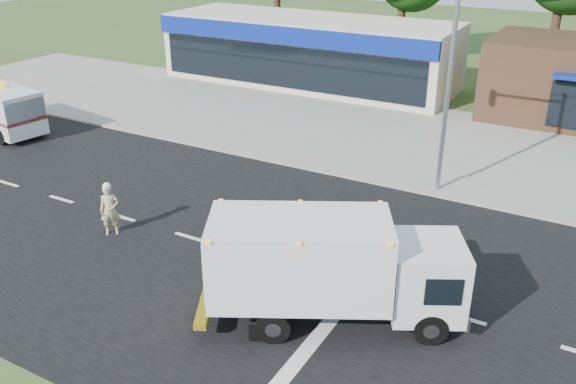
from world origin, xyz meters
The scene contains 9 objects.
ground centered at (0.00, 0.00, 0.00)m, with size 120.00×120.00×0.00m, color #385123.
road_asphalt centered at (0.00, 0.00, 0.00)m, with size 60.00×14.00×0.02m, color black.
sidewalk centered at (0.00, 8.20, 0.06)m, with size 60.00×2.40×0.12m, color gray.
parking_apron centered at (0.00, 14.00, 0.01)m, with size 60.00×9.00×0.02m, color gray.
lane_markings centered at (1.35, -1.35, 0.02)m, with size 55.20×7.00×0.01m.
ems_box_truck centered at (2.90, -1.83, 1.70)m, with size 6.85×4.91×2.95m.
emergency_worker centered at (-5.42, -1.03, 0.91)m, with size 0.75×0.73×1.85m.
retail_strip_mall centered at (-9.00, 19.93, 2.01)m, with size 18.00×6.20×4.00m.
traffic_signal_pole centered at (2.35, 7.60, 4.92)m, with size 3.51×0.25×8.00m.
Camera 1 is at (8.44, -13.78, 9.68)m, focal length 38.00 mm.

